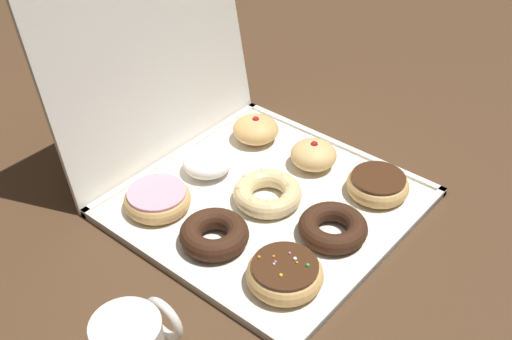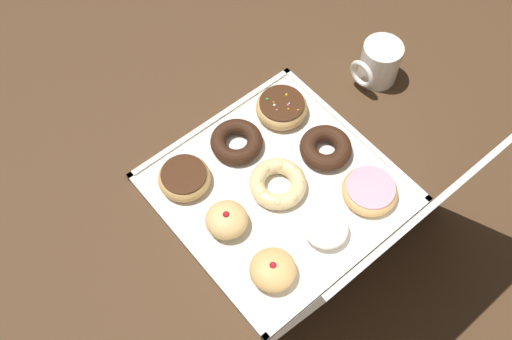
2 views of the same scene
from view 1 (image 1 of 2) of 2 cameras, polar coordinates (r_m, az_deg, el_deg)
The scene contains 12 objects.
ground_plane at distance 1.09m, azimuth 1.03°, elevation -3.18°, with size 3.00×3.00×0.00m, color #4C331E.
donut_box at distance 1.09m, azimuth 1.04°, elevation -2.97°, with size 0.44×0.44×0.01m.
box_lid_open at distance 1.13m, azimuth -9.66°, elevation 11.46°, with size 0.44×0.46×0.01m, color silver.
sprinkle_donut_0 at distance 0.94m, azimuth 2.59°, elevation -9.22°, with size 0.11×0.11×0.04m.
chocolate_cake_ring_donut_1 at distance 1.02m, azimuth 6.72°, elevation -5.26°, with size 0.11×0.11×0.03m.
chocolate_frosted_donut_2 at distance 1.11m, azimuth 10.80°, elevation -1.29°, with size 0.11×0.11×0.04m.
chocolate_cake_ring_donut_3 at distance 1.00m, azimuth -3.78°, elevation -5.73°, with size 0.11×0.11×0.04m.
cruller_donut_4 at distance 1.08m, azimuth 0.89°, elevation -1.96°, with size 0.12×0.12×0.03m.
jelly_filled_donut_5 at distance 1.16m, azimuth 5.21°, elevation 1.34°, with size 0.08×0.08×0.05m.
pink_frosted_donut_6 at distance 1.08m, azimuth -8.79°, elevation -2.56°, with size 0.11×0.11×0.03m.
powdered_filled_donut_7 at distance 1.14m, azimuth -4.37°, elevation 0.69°, with size 0.09×0.09×0.04m.
jelly_filled_donut_8 at distance 1.22m, azimuth -0.03°, elevation 3.66°, with size 0.09×0.09×0.05m.
Camera 1 is at (-0.65, -0.52, 0.71)m, focal length 44.83 mm.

